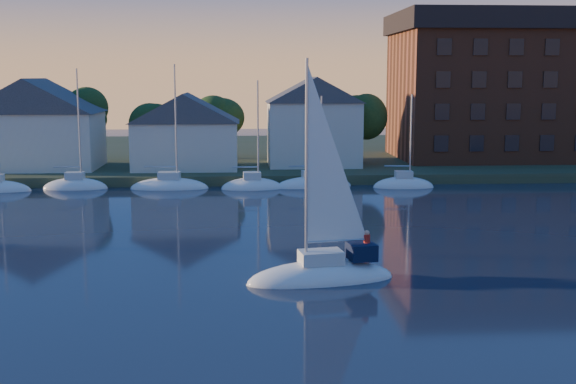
{
  "coord_description": "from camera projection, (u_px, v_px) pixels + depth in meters",
  "views": [
    {
      "loc": [
        0.02,
        -21.27,
        10.83
      ],
      "look_at": [
        2.8,
        22.0,
        3.87
      ],
      "focal_mm": 45.0,
      "sensor_mm": 36.0,
      "label": 1
    }
  ],
  "objects": [
    {
      "name": "wooden_dock",
      "position": [
        242.0,
        183.0,
        73.91
      ],
      "size": [
        120.0,
        3.0,
        1.0
      ],
      "primitive_type": "cube",
      "color": "brown",
      "rests_on": "ground"
    },
    {
      "name": "clubhouse_east",
      "position": [
        313.0,
        120.0,
        80.36
      ],
      "size": [
        10.5,
        8.4,
        9.8
      ],
      "color": "beige",
      "rests_on": "shoreline_land"
    },
    {
      "name": "clubhouse_west",
      "position": [
        37.0,
        123.0,
        77.49
      ],
      "size": [
        13.65,
        9.45,
        9.64
      ],
      "color": "beige",
      "rests_on": "shoreline_land"
    },
    {
      "name": "condo_block",
      "position": [
        522.0,
        85.0,
        87.27
      ],
      "size": [
        31.0,
        17.0,
        17.4
      ],
      "color": "brown",
      "rests_on": "shoreline_land"
    },
    {
      "name": "shoreline_land",
      "position": [
        242.0,
        158.0,
        96.57
      ],
      "size": [
        160.0,
        50.0,
        2.0
      ],
      "primitive_type": "cube",
      "color": "#354226",
      "rests_on": "ground"
    },
    {
      "name": "tree_line",
      "position": [
        259.0,
        108.0,
        83.74
      ],
      "size": [
        93.4,
        5.4,
        8.9
      ],
      "color": "#3B291B",
      "rests_on": "shoreline_land"
    },
    {
      "name": "clubhouse_centre",
      "position": [
        186.0,
        130.0,
        77.64
      ],
      "size": [
        11.55,
        8.4,
        8.08
      ],
      "color": "beige",
      "rests_on": "shoreline_land"
    },
    {
      "name": "hero_sailboat",
      "position": [
        323.0,
        271.0,
        38.62
      ],
      "size": [
        8.43,
        3.89,
        12.87
      ],
      "rotation": [
        0.0,
        0.0,
        3.3
      ],
      "color": "white",
      "rests_on": "ground"
    },
    {
      "name": "moored_fleet",
      "position": [
        119.0,
        188.0,
        70.18
      ],
      "size": [
        63.5,
        2.4,
        12.05
      ],
      "color": "white",
      "rests_on": "ground"
    }
  ]
}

